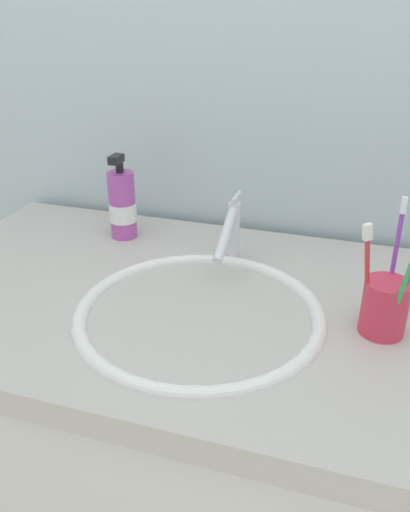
{
  "coord_description": "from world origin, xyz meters",
  "views": [
    {
      "loc": [
        0.19,
        -0.72,
        1.3
      ],
      "look_at": [
        -0.03,
        -0.02,
        0.93
      ],
      "focal_mm": 36.27,
      "sensor_mm": 36.0,
      "label": 1
    }
  ],
  "objects_px": {
    "toothbrush_green": "(408,273)",
    "faucet": "(231,231)",
    "toothbrush_red": "(367,271)",
    "soap_dispenser": "(122,205)",
    "toothbrush_purple": "(395,254)",
    "toothbrush_cup": "(384,307)"
  },
  "relations": [
    {
      "from": "toothbrush_purple",
      "to": "toothbrush_cup",
      "type": "bearing_deg",
      "value": -96.83
    },
    {
      "from": "toothbrush_purple",
      "to": "toothbrush_green",
      "type": "relative_size",
      "value": 0.95
    },
    {
      "from": "faucet",
      "to": "soap_dispenser",
      "type": "xyz_separation_m",
      "value": [
        -0.25,
        0.05,
        0.0
      ]
    },
    {
      "from": "soap_dispenser",
      "to": "toothbrush_green",
      "type": "bearing_deg",
      "value": -23.68
    },
    {
      "from": "toothbrush_cup",
      "to": "toothbrush_red",
      "type": "bearing_deg",
      "value": -160.89
    },
    {
      "from": "toothbrush_cup",
      "to": "soap_dispenser",
      "type": "xyz_separation_m",
      "value": [
        -0.53,
        0.2,
        0.03
      ]
    },
    {
      "from": "toothbrush_purple",
      "to": "toothbrush_green",
      "type": "distance_m",
      "value": 0.07
    },
    {
      "from": "toothbrush_red",
      "to": "soap_dispenser",
      "type": "height_order",
      "value": "toothbrush_red"
    },
    {
      "from": "toothbrush_red",
      "to": "toothbrush_green",
      "type": "xyz_separation_m",
      "value": [
        0.05,
        -0.02,
        0.02
      ]
    },
    {
      "from": "toothbrush_green",
      "to": "soap_dispenser",
      "type": "height_order",
      "value": "toothbrush_green"
    },
    {
      "from": "toothbrush_purple",
      "to": "toothbrush_green",
      "type": "height_order",
      "value": "toothbrush_green"
    },
    {
      "from": "faucet",
      "to": "soap_dispenser",
      "type": "relative_size",
      "value": 0.86
    },
    {
      "from": "toothbrush_purple",
      "to": "soap_dispenser",
      "type": "relative_size",
      "value": 1.1
    },
    {
      "from": "toothbrush_purple",
      "to": "soap_dispenser",
      "type": "height_order",
      "value": "toothbrush_purple"
    },
    {
      "from": "toothbrush_green",
      "to": "faucet",
      "type": "bearing_deg",
      "value": 147.73
    },
    {
      "from": "toothbrush_red",
      "to": "toothbrush_purple",
      "type": "bearing_deg",
      "value": 51.77
    },
    {
      "from": "faucet",
      "to": "soap_dispenser",
      "type": "height_order",
      "value": "soap_dispenser"
    },
    {
      "from": "toothbrush_red",
      "to": "toothbrush_green",
      "type": "distance_m",
      "value": 0.06
    },
    {
      "from": "faucet",
      "to": "toothbrush_purple",
      "type": "distance_m",
      "value": 0.31
    },
    {
      "from": "toothbrush_red",
      "to": "soap_dispenser",
      "type": "relative_size",
      "value": 0.98
    },
    {
      "from": "toothbrush_cup",
      "to": "toothbrush_purple",
      "type": "bearing_deg",
      "value": 83.17
    },
    {
      "from": "faucet",
      "to": "toothbrush_green",
      "type": "bearing_deg",
      "value": -32.27
    }
  ]
}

